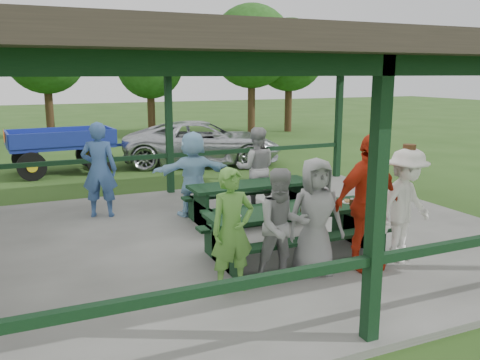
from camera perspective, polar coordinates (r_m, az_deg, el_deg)
name	(u,v)px	position (r m, az deg, el deg)	size (l,w,h in m)	color
ground	(232,243)	(9.02, -0.89, -7.04)	(90.00, 90.00, 0.00)	#284A17
concrete_slab	(232,240)	(9.00, -0.89, -6.74)	(10.00, 8.00, 0.10)	slate
pavilion_structure	(232,58)	(8.53, -0.96, 13.52)	(10.60, 8.60, 3.24)	black
picnic_table_near	(294,226)	(8.05, 6.08, -5.11)	(2.80, 1.39, 0.75)	black
picnic_table_far	(252,197)	(9.85, 1.30, -1.95)	(2.43, 1.39, 0.75)	black
table_setting	(304,205)	(8.10, 7.23, -2.80)	(2.41, 0.45, 0.10)	white
contestant_green	(232,230)	(6.63, -0.87, -5.67)	(0.60, 0.40, 1.65)	#5FA03F
contestant_grey_left	(283,226)	(6.92, 4.80, -5.20)	(0.77, 0.60, 1.59)	gray
contestant_grey_mid	(315,216)	(7.28, 8.46, -4.07)	(0.82, 0.53, 1.68)	gray
contestant_red	(367,203)	(7.55, 14.12, -2.49)	(1.17, 0.49, 1.99)	red
contestant_white_fedora	(405,205)	(8.07, 18.08, -2.69)	(1.26, 0.91, 1.80)	white
spectator_lblue	(193,174)	(10.23, -5.31, 0.73)	(1.59, 0.51, 1.71)	#99CCED
spectator_blue	(99,170)	(10.44, -15.53, 1.12)	(0.70, 0.46, 1.91)	#395B95
spectator_grey	(256,168)	(10.65, 1.82, 1.30)	(0.85, 0.66, 1.74)	#9C9C9F
pickup_truck	(203,143)	(16.61, -4.17, 4.18)	(2.34, 5.08, 1.41)	silver
farm_trailer	(62,150)	(16.02, -19.38, 3.22)	(4.04, 1.95, 1.41)	navy
tree_left	(45,54)	(24.77, -21.04, 13.10)	(3.58, 3.58, 5.59)	#372416
tree_mid	(150,66)	(24.87, -10.10, 12.48)	(3.09, 3.09, 4.83)	#372416
tree_right	(252,47)	(24.86, 1.32, 14.74)	(3.94, 3.94, 6.15)	#372416
tree_far_right	(289,55)	(26.24, 5.55, 13.76)	(3.60, 3.60, 5.63)	#372416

